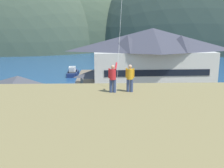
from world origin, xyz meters
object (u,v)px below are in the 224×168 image
wharf_dock (86,76)px  parked_car_corner_spot (12,130)px  storage_shed_near_lot (19,95)px  storage_shed_waterside (98,79)px  moored_boat_inner_slip (73,73)px  parked_car_front_row_silver (181,111)px  parked_car_mid_row_center (143,125)px  parked_car_front_row_end (138,109)px  parked_car_front_row_red (196,126)px  person_companion (130,77)px  person_kite_flyer (113,77)px  parked_car_mid_row_far (86,130)px  parked_car_back_row_left (67,114)px  moored_boat_wharfside (72,72)px  parking_light_pole (113,84)px  moored_boat_outer_mooring (100,72)px  harbor_lodge (152,58)px

wharf_dock → parked_car_corner_spot: size_ratio=3.46×
storage_shed_near_lot → storage_shed_waterside: 16.28m
storage_shed_waterside → moored_boat_inner_slip: (-6.39, 15.65, -1.52)m
parked_car_front_row_silver → parked_car_mid_row_center: bearing=-140.1°
parked_car_front_row_end → storage_shed_near_lot: bearing=175.5°
parked_car_front_row_red → person_companion: 14.53m
parked_car_front_row_end → person_kite_flyer: 17.76m
wharf_dock → parked_car_mid_row_center: parked_car_mid_row_center is taller
storage_shed_waterside → parked_car_mid_row_far: size_ratio=1.67×
parked_car_mid_row_far → parked_car_back_row_left: bearing=116.9°
moored_boat_wharfside → parking_light_pole: bearing=-72.0°
moored_boat_inner_slip → person_kite_flyer: size_ratio=3.17×
parked_car_front_row_silver → moored_boat_wharfside: bearing=118.5°
parked_car_front_row_silver → person_companion: bearing=-119.0°
person_kite_flyer → person_companion: size_ratio=1.07×
parked_car_mid_row_far → parked_car_back_row_left: same height
parked_car_mid_row_far → person_kite_flyer: bearing=-75.1°
parked_car_mid_row_center → parking_light_pole: (-2.88, 9.05, 2.63)m
moored_boat_outer_mooring → parked_car_mid_row_center: bearing=-82.1°
moored_boat_outer_mooring → parked_car_front_row_red: bearing=-73.8°
moored_boat_outer_mooring → person_kite_flyer: (1.51, -46.82, 7.52)m
parked_car_mid_row_far → parked_car_front_row_red: (11.63, 0.79, 0.00)m
parked_car_mid_row_far → parked_car_front_row_red: 11.66m
harbor_lodge → parked_car_mid_row_center: (-4.66, -20.32, -4.97)m
harbor_lodge → parked_car_corner_spot: harbor_lodge is taller
parked_car_front_row_silver → parked_car_mid_row_far: (-11.56, -5.74, 0.00)m
storage_shed_waterside → person_companion: bearing=-84.8°
harbor_lodge → person_companion: 31.21m
moored_boat_wharfside → moored_boat_outer_mooring: (6.76, 0.02, -0.00)m
parked_car_corner_spot → person_companion: 16.07m
parked_car_mid_row_far → parked_car_front_row_red: size_ratio=0.99×
moored_boat_inner_slip → parked_car_mid_row_center: size_ratio=1.37×
parked_car_back_row_left → parking_light_pole: size_ratio=0.70×
wharf_dock → moored_boat_outer_mooring: (3.26, 3.49, 0.37)m
moored_boat_outer_mooring → harbor_lodge: bearing=-59.2°
parked_car_front_row_silver → parked_car_front_row_end: bearing=168.8°
harbor_lodge → parked_car_corner_spot: 28.32m
moored_boat_wharfside → person_companion: person_companion is taller
parked_car_mid_row_far → moored_boat_inner_slip: bearing=98.8°
parked_car_front_row_end → parking_light_pole: parking_light_pole is taller
person_kite_flyer → parked_car_mid_row_center: bearing=70.3°
parked_car_mid_row_center → person_companion: person_companion is taller
parked_car_corner_spot → wharf_dock: bearing=81.3°
harbor_lodge → storage_shed_waterside: bearing=-176.8°
parked_car_mid_row_far → person_companion: (3.48, -8.88, 7.16)m
storage_shed_waterside → parked_car_front_row_red: bearing=-61.6°
harbor_lodge → wharf_dock: size_ratio=1.54×
wharf_dock → person_companion: size_ratio=8.42×
storage_shed_near_lot → moored_boat_outer_mooring: 31.54m
parked_car_mid_row_center → person_companion: (-2.53, -9.97, 7.16)m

